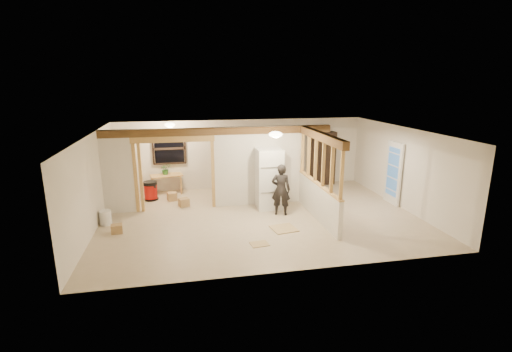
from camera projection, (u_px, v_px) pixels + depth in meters
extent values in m
cube|color=#C3AE91|center=(260.00, 217.00, 10.83)|extent=(9.00, 6.50, 0.01)
cube|color=white|center=(261.00, 132.00, 10.20)|extent=(9.00, 6.50, 0.01)
cube|color=silver|center=(242.00, 154.00, 13.60)|extent=(9.00, 0.01, 2.50)
cube|color=silver|center=(294.00, 215.00, 7.43)|extent=(9.00, 0.01, 2.50)
cube|color=silver|center=(92.00, 184.00, 9.66)|extent=(0.01, 6.50, 2.50)
cube|color=silver|center=(404.00, 168.00, 11.37)|extent=(0.01, 6.50, 2.50)
cube|color=silver|center=(117.00, 172.00, 10.89)|extent=(0.90, 0.12, 2.50)
cube|color=silver|center=(259.00, 166.00, 11.69)|extent=(2.80, 0.12, 2.50)
cube|color=tan|center=(175.00, 174.00, 11.24)|extent=(2.46, 0.14, 2.20)
cube|color=brown|center=(220.00, 131.00, 11.18)|extent=(7.00, 0.18, 0.22)
cube|color=brown|center=(321.00, 136.00, 10.15)|extent=(0.18, 3.30, 0.22)
cube|color=silver|center=(318.00, 201.00, 10.63)|extent=(0.12, 3.20, 1.00)
cube|color=tan|center=(319.00, 162.00, 10.34)|extent=(0.14, 3.20, 1.32)
cube|color=black|center=(169.00, 149.00, 12.96)|extent=(1.12, 0.10, 1.10)
cube|color=white|center=(393.00, 173.00, 11.79)|extent=(0.12, 0.86, 2.00)
ellipsoid|color=#FFEABF|center=(276.00, 134.00, 9.79)|extent=(0.36, 0.36, 0.16)
ellipsoid|color=#FFEABF|center=(170.00, 125.00, 11.92)|extent=(0.32, 0.32, 0.14)
ellipsoid|color=#FFD88C|center=(186.00, 137.00, 11.42)|extent=(0.07, 0.07, 0.07)
cube|color=silver|center=(269.00, 179.00, 11.40)|extent=(0.77, 0.75, 1.87)
imported|color=black|center=(281.00, 190.00, 10.83)|extent=(0.65, 0.52, 1.53)
cube|color=tan|center=(167.00, 184.00, 13.01)|extent=(1.16, 0.75, 0.67)
imported|color=#235A27|center=(165.00, 169.00, 12.92)|extent=(0.44, 0.42, 0.39)
cylinder|color=#A10D07|center=(151.00, 191.00, 12.29)|extent=(0.53, 0.53, 0.64)
cube|color=black|center=(322.00, 158.00, 14.01)|extent=(1.00, 0.33, 2.01)
cylinder|color=silver|center=(106.00, 218.00, 10.19)|extent=(0.34, 0.34, 0.41)
cube|color=#A58150|center=(184.00, 202.00, 11.71)|extent=(0.37, 0.35, 0.26)
cube|color=#A58150|center=(172.00, 196.00, 12.28)|extent=(0.35, 0.35, 0.27)
cube|color=#A58150|center=(117.00, 229.00, 9.65)|extent=(0.31, 0.27, 0.23)
cube|color=tan|center=(284.00, 229.00, 9.94)|extent=(0.72, 0.72, 0.02)
cube|color=tan|center=(259.00, 244.00, 9.01)|extent=(0.47, 0.40, 0.01)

